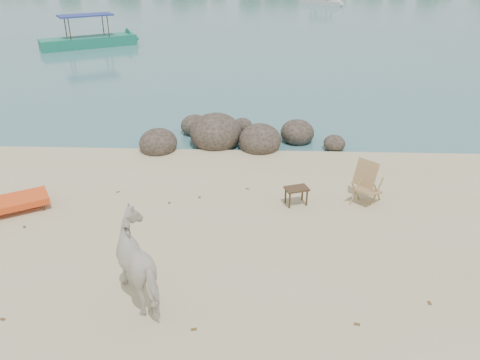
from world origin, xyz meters
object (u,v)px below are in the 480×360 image
object	(u,v)px
cow	(144,262)
lounge_chair	(6,200)
side_table	(296,197)
boat_near	(86,20)
deck_chair	(367,186)
boulders	(229,136)

from	to	relation	value
cow	lounge_chair	world-z (taller)	cow
side_table	boat_near	distance (m)	23.01
cow	deck_chair	size ratio (longest dim) A/B	1.79
cow	boat_near	size ratio (longest dim) A/B	0.26
cow	lounge_chair	distance (m)	4.75
lounge_chair	deck_chair	bearing A→B (deg)	-25.83
deck_chair	boat_near	size ratio (longest dim) A/B	0.15
lounge_chair	boat_near	distance (m)	21.06
boulders	deck_chair	bearing A→B (deg)	-46.79
boulders	deck_chair	size ratio (longest dim) A/B	6.59
boulders	cow	size ratio (longest dim) A/B	3.68
boat_near	cow	bearing A→B (deg)	-100.98
boat_near	deck_chair	bearing A→B (deg)	-87.54
cow	side_table	xyz separation A→B (m)	(2.86, 3.38, -0.50)
lounge_chair	boat_near	bearing A→B (deg)	72.12
boulders	lounge_chair	world-z (taller)	boulders
cow	side_table	world-z (taller)	cow
lounge_chair	boulders	bearing A→B (deg)	11.87
cow	deck_chair	world-z (taller)	cow
lounge_chair	deck_chair	size ratio (longest dim) A/B	2.36
side_table	boat_near	bearing A→B (deg)	101.25
boulders	lounge_chair	distance (m)	6.70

